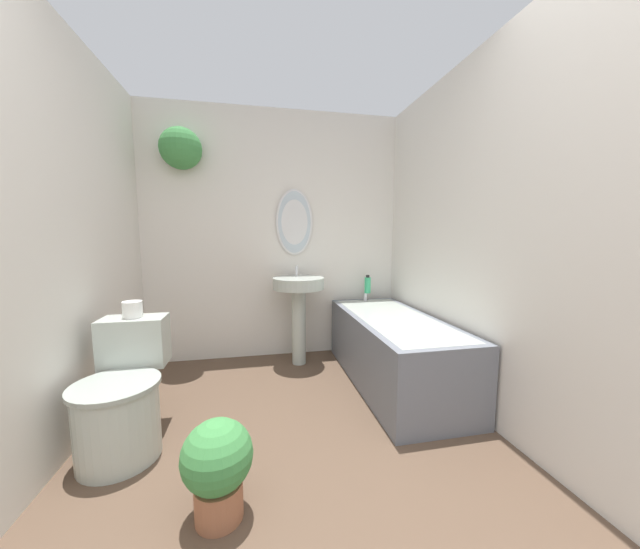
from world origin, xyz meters
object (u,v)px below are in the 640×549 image
at_px(toilet, 123,399).
at_px(pedestal_sink, 299,298).
at_px(toilet_paper_roll, 133,309).
at_px(bathtub, 393,348).
at_px(shampoo_bottle, 368,285).
at_px(potted_plant, 218,465).

xyz_separation_m(toilet, pedestal_sink, (1.13, 1.04, 0.33)).
relative_size(toilet, toilet_paper_roll, 6.38).
relative_size(bathtub, toilet_paper_roll, 14.10).
distance_m(bathtub, shampoo_bottle, 0.80).
bearing_deg(toilet_paper_roll, bathtub, 7.99).
height_order(toilet, shampoo_bottle, shampoo_bottle).
relative_size(bathtub, shampoo_bottle, 8.47).
relative_size(potted_plant, toilet_paper_roll, 3.93).
relative_size(toilet, potted_plant, 1.62).
bearing_deg(potted_plant, shampoo_bottle, 53.54).
relative_size(shampoo_bottle, potted_plant, 0.42).
bearing_deg(toilet_paper_roll, pedestal_sink, 35.52).
height_order(pedestal_sink, potted_plant, pedestal_sink).
bearing_deg(shampoo_bottle, toilet, -147.71).
bearing_deg(toilet, bathtub, 14.99).
height_order(bathtub, toilet_paper_roll, toilet_paper_roll).
distance_m(pedestal_sink, shampoo_bottle, 0.74).
bearing_deg(shampoo_bottle, bathtub, -91.87).
bearing_deg(bathtub, toilet, -165.01).
bearing_deg(toilet_paper_roll, potted_plant, -54.92).
height_order(pedestal_sink, toilet_paper_roll, pedestal_sink).
bearing_deg(shampoo_bottle, potted_plant, -126.46).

